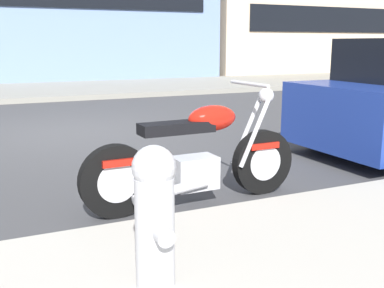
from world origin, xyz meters
TOP-DOWN VIEW (x-y plane):
  - ground_plane at (0.00, 0.00)m, footprint 260.00×260.00m
  - sidewalk_far_curb at (12.00, 6.96)m, footprint 120.00×5.00m
  - parking_stall_stripe at (0.00, -3.86)m, footprint 0.12×2.20m
  - parked_motorcycle at (0.36, -4.07)m, footprint 2.15×0.62m
  - fire_hydrant at (-0.60, -5.57)m, footprint 0.24×0.36m

SIDE VIEW (x-z plane):
  - ground_plane at x=0.00m, z-range 0.00..0.00m
  - parking_stall_stripe at x=0.00m, z-range 0.00..0.01m
  - sidewalk_far_curb at x=12.00m, z-range 0.00..0.14m
  - parked_motorcycle at x=0.36m, z-range -0.13..0.99m
  - fire_hydrant at x=-0.60m, z-range 0.16..0.97m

